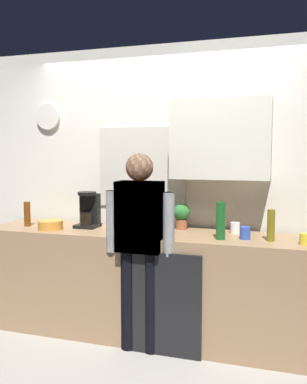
% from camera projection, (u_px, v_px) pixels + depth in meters
% --- Properties ---
extents(ground_plane, '(8.00, 8.00, 0.00)m').
position_uv_depth(ground_plane, '(140.00, 350.00, 3.41)').
color(ground_plane, '#9E998E').
extents(kitchen_counter, '(3.03, 0.64, 0.92)m').
position_uv_depth(kitchen_counter, '(151.00, 284.00, 3.65)').
color(kitchen_counter, '#937251').
rests_on(kitchen_counter, ground_plane).
extents(dishwasher_panel, '(0.56, 0.02, 0.83)m').
position_uv_depth(dishwasher_panel, '(166.00, 305.00, 3.27)').
color(dishwasher_panel, black).
rests_on(dishwasher_panel, ground_plane).
extents(back_wall_assembly, '(4.63, 0.42, 2.60)m').
position_uv_depth(back_wall_assembly, '(171.00, 179.00, 3.93)').
color(back_wall_assembly, silver).
rests_on(back_wall_assembly, ground_plane).
extents(coffee_maker, '(0.20, 0.20, 0.33)m').
position_uv_depth(coffee_maker, '(89.00, 211.00, 3.86)').
color(coffee_maker, black).
rests_on(coffee_maker, kitchen_counter).
extents(bottle_green_wine, '(0.07, 0.07, 0.30)m').
position_uv_depth(bottle_green_wine, '(221.00, 221.00, 3.30)').
color(bottle_green_wine, '#195923').
rests_on(bottle_green_wine, kitchen_counter).
extents(bottle_dark_sauce, '(0.06, 0.06, 0.18)m').
position_uv_depth(bottle_dark_sauce, '(166.00, 222.00, 3.61)').
color(bottle_dark_sauce, black).
rests_on(bottle_dark_sauce, kitchen_counter).
extents(bottle_amber_beer, '(0.06, 0.06, 0.23)m').
position_uv_depth(bottle_amber_beer, '(27.00, 214.00, 3.91)').
color(bottle_amber_beer, brown).
rests_on(bottle_amber_beer, kitchen_counter).
extents(bottle_olive_oil, '(0.06, 0.06, 0.25)m').
position_uv_depth(bottle_olive_oil, '(271.00, 225.00, 3.24)').
color(bottle_olive_oil, olive).
rests_on(bottle_olive_oil, kitchen_counter).
extents(cup_yellow_cup, '(0.07, 0.07, 0.09)m').
position_uv_depth(cup_yellow_cup, '(304.00, 239.00, 3.12)').
color(cup_yellow_cup, yellow).
rests_on(cup_yellow_cup, kitchen_counter).
extents(cup_blue_mug, '(0.08, 0.08, 0.10)m').
position_uv_depth(cup_blue_mug, '(245.00, 233.00, 3.32)').
color(cup_blue_mug, '#3351B2').
rests_on(cup_blue_mug, kitchen_counter).
extents(cup_white_mug, '(0.08, 0.08, 0.10)m').
position_uv_depth(cup_white_mug, '(235.00, 228.00, 3.55)').
color(cup_white_mug, white).
rests_on(cup_white_mug, kitchen_counter).
extents(mixing_bowl, '(0.22, 0.22, 0.08)m').
position_uv_depth(mixing_bowl, '(50.00, 225.00, 3.74)').
color(mixing_bowl, orange).
rests_on(mixing_bowl, kitchen_counter).
extents(potted_plant, '(0.15, 0.15, 0.23)m').
position_uv_depth(potted_plant, '(182.00, 215.00, 3.74)').
color(potted_plant, '#9E5638').
rests_on(potted_plant, kitchen_counter).
extents(storage_canister, '(0.14, 0.14, 0.17)m').
position_uv_depth(storage_canister, '(117.00, 221.00, 3.67)').
color(storage_canister, silver).
rests_on(storage_canister, kitchen_counter).
extents(person_at_sink, '(0.57, 0.22, 1.60)m').
position_uv_depth(person_at_sink, '(140.00, 235.00, 3.32)').
color(person_at_sink, black).
rests_on(person_at_sink, ground_plane).
extents(person_guest, '(0.57, 0.22, 1.60)m').
position_uv_depth(person_guest, '(140.00, 235.00, 3.32)').
color(person_guest, black).
rests_on(person_guest, ground_plane).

